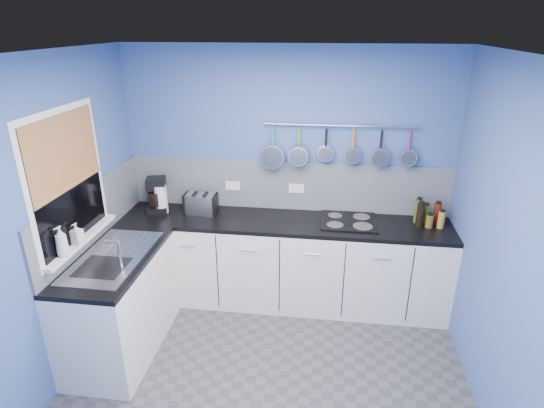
% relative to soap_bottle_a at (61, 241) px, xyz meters
% --- Properties ---
extents(floor, '(3.20, 3.00, 0.02)m').
position_rel_soap_bottle_a_xyz_m(floor, '(1.53, -0.02, -1.18)').
color(floor, '#47474C').
rests_on(floor, ground).
extents(ceiling, '(3.20, 3.00, 0.02)m').
position_rel_soap_bottle_a_xyz_m(ceiling, '(1.53, -0.02, 1.34)').
color(ceiling, white).
rests_on(ceiling, ground).
extents(wall_back, '(3.20, 0.02, 2.50)m').
position_rel_soap_bottle_a_xyz_m(wall_back, '(1.53, 1.49, 0.08)').
color(wall_back, '#3E599D').
rests_on(wall_back, ground).
extents(wall_left, '(0.02, 3.00, 2.50)m').
position_rel_soap_bottle_a_xyz_m(wall_left, '(-0.08, -0.02, 0.08)').
color(wall_left, '#3E599D').
rests_on(wall_left, ground).
extents(wall_right, '(0.02, 3.00, 2.50)m').
position_rel_soap_bottle_a_xyz_m(wall_right, '(3.14, -0.02, 0.08)').
color(wall_right, '#3E599D').
rests_on(wall_right, ground).
extents(backsplash_back, '(3.20, 0.02, 0.50)m').
position_rel_soap_bottle_a_xyz_m(backsplash_back, '(1.53, 1.47, -0.02)').
color(backsplash_back, '#8C919E').
rests_on(backsplash_back, wall_back).
extents(backsplash_left, '(0.02, 1.80, 0.50)m').
position_rel_soap_bottle_a_xyz_m(backsplash_left, '(-0.06, 0.58, -0.02)').
color(backsplash_left, '#8C919E').
rests_on(backsplash_left, wall_left).
extents(cabinet_run_back, '(3.20, 0.60, 0.86)m').
position_rel_soap_bottle_a_xyz_m(cabinet_run_back, '(1.53, 1.18, -0.74)').
color(cabinet_run_back, silver).
rests_on(cabinet_run_back, ground).
extents(worktop_back, '(3.20, 0.60, 0.04)m').
position_rel_soap_bottle_a_xyz_m(worktop_back, '(1.53, 1.18, -0.29)').
color(worktop_back, black).
rests_on(worktop_back, cabinet_run_back).
extents(cabinet_run_left, '(0.60, 1.20, 0.86)m').
position_rel_soap_bottle_a_xyz_m(cabinet_run_left, '(0.23, 0.28, -0.74)').
color(cabinet_run_left, silver).
rests_on(cabinet_run_left, ground).
extents(worktop_left, '(0.60, 1.20, 0.04)m').
position_rel_soap_bottle_a_xyz_m(worktop_left, '(0.23, 0.28, -0.29)').
color(worktop_left, black).
rests_on(worktop_left, cabinet_run_left).
extents(window_frame, '(0.01, 1.00, 1.10)m').
position_rel_soap_bottle_a_xyz_m(window_frame, '(-0.05, 0.28, 0.38)').
color(window_frame, white).
rests_on(window_frame, wall_left).
extents(window_glass, '(0.01, 0.90, 1.00)m').
position_rel_soap_bottle_a_xyz_m(window_glass, '(-0.04, 0.28, 0.38)').
color(window_glass, black).
rests_on(window_glass, wall_left).
extents(bamboo_blind, '(0.01, 0.90, 0.55)m').
position_rel_soap_bottle_a_xyz_m(bamboo_blind, '(-0.03, 0.28, 0.61)').
color(bamboo_blind, '#BB743F').
rests_on(bamboo_blind, wall_left).
extents(window_sill, '(0.10, 0.98, 0.03)m').
position_rel_soap_bottle_a_xyz_m(window_sill, '(-0.02, 0.28, -0.13)').
color(window_sill, white).
rests_on(window_sill, wall_left).
extents(sink_unit, '(0.50, 0.95, 0.01)m').
position_rel_soap_bottle_a_xyz_m(sink_unit, '(0.23, 0.28, -0.27)').
color(sink_unit, silver).
rests_on(sink_unit, worktop_left).
extents(mixer_tap, '(0.12, 0.08, 0.26)m').
position_rel_soap_bottle_a_xyz_m(mixer_tap, '(0.39, 0.10, -0.14)').
color(mixer_tap, silver).
rests_on(mixer_tap, worktop_left).
extents(socket_left, '(0.15, 0.01, 0.09)m').
position_rel_soap_bottle_a_xyz_m(socket_left, '(0.98, 1.46, -0.04)').
color(socket_left, white).
rests_on(socket_left, backsplash_back).
extents(socket_right, '(0.15, 0.01, 0.09)m').
position_rel_soap_bottle_a_xyz_m(socket_right, '(1.63, 1.46, -0.04)').
color(socket_right, white).
rests_on(socket_right, backsplash_back).
extents(pot_rail, '(1.45, 0.02, 0.02)m').
position_rel_soap_bottle_a_xyz_m(pot_rail, '(2.03, 1.43, 0.61)').
color(pot_rail, silver).
rests_on(pot_rail, wall_back).
extents(soap_bottle_a, '(0.11, 0.11, 0.24)m').
position_rel_soap_bottle_a_xyz_m(soap_bottle_a, '(0.00, 0.00, 0.00)').
color(soap_bottle_a, white).
rests_on(soap_bottle_a, window_sill).
extents(soap_bottle_b, '(0.09, 0.09, 0.17)m').
position_rel_soap_bottle_a_xyz_m(soap_bottle_b, '(0.00, 0.20, -0.03)').
color(soap_bottle_b, white).
rests_on(soap_bottle_b, window_sill).
extents(paper_towel, '(0.15, 0.15, 0.28)m').
position_rel_soap_bottle_a_xyz_m(paper_towel, '(0.30, 1.21, -0.13)').
color(paper_towel, white).
rests_on(paper_towel, worktop_back).
extents(coffee_maker, '(0.24, 0.26, 0.35)m').
position_rel_soap_bottle_a_xyz_m(coffee_maker, '(0.25, 1.23, -0.10)').
color(coffee_maker, black).
rests_on(coffee_maker, worktop_back).
extents(toaster, '(0.32, 0.21, 0.20)m').
position_rel_soap_bottle_a_xyz_m(toaster, '(0.69, 1.25, -0.17)').
color(toaster, silver).
rests_on(toaster, worktop_back).
extents(canister, '(0.10, 0.10, 0.14)m').
position_rel_soap_bottle_a_xyz_m(canister, '(0.77, 1.30, -0.20)').
color(canister, silver).
rests_on(canister, worktop_back).
extents(hob, '(0.53, 0.47, 0.01)m').
position_rel_soap_bottle_a_xyz_m(hob, '(2.15, 1.22, -0.26)').
color(hob, black).
rests_on(hob, worktop_back).
extents(pan_0, '(0.24, 0.09, 0.43)m').
position_rel_soap_bottle_a_xyz_m(pan_0, '(1.40, 1.42, 0.40)').
color(pan_0, silver).
rests_on(pan_0, pot_rail).
extents(pan_1, '(0.19, 0.12, 0.38)m').
position_rel_soap_bottle_a_xyz_m(pan_1, '(1.65, 1.42, 0.42)').
color(pan_1, silver).
rests_on(pan_1, pot_rail).
extents(pan_2, '(0.15, 0.07, 0.34)m').
position_rel_soap_bottle_a_xyz_m(pan_2, '(1.90, 1.42, 0.44)').
color(pan_2, silver).
rests_on(pan_2, pot_rail).
extents(pan_3, '(0.16, 0.09, 0.35)m').
position_rel_soap_bottle_a_xyz_m(pan_3, '(2.16, 1.42, 0.44)').
color(pan_3, silver).
rests_on(pan_3, pot_rail).
extents(pan_4, '(0.18, 0.08, 0.37)m').
position_rel_soap_bottle_a_xyz_m(pan_4, '(2.41, 1.42, 0.43)').
color(pan_4, silver).
rests_on(pan_4, pot_rail).
extents(pan_5, '(0.16, 0.08, 0.35)m').
position_rel_soap_bottle_a_xyz_m(pan_5, '(2.67, 1.42, 0.44)').
color(pan_5, silver).
rests_on(pan_5, pot_rail).
extents(condiment_0, '(0.07, 0.07, 0.21)m').
position_rel_soap_bottle_a_xyz_m(condiment_0, '(2.98, 1.29, -0.17)').
color(condiment_0, '#4C190C').
rests_on(condiment_0, worktop_back).
extents(condiment_1, '(0.06, 0.06, 0.18)m').
position_rel_soap_bottle_a_xyz_m(condiment_1, '(2.87, 1.30, -0.18)').
color(condiment_1, '#3F721E').
rests_on(condiment_1, worktop_back).
extents(condiment_2, '(0.07, 0.07, 0.24)m').
position_rel_soap_bottle_a_xyz_m(condiment_2, '(2.80, 1.30, -0.15)').
color(condiment_2, '#265919').
rests_on(condiment_2, worktop_back).
extents(condiment_3, '(0.06, 0.06, 0.16)m').
position_rel_soap_bottle_a_xyz_m(condiment_3, '(3.00, 1.20, -0.19)').
color(condiment_3, olive).
rests_on(condiment_3, worktop_back).
extents(condiment_4, '(0.07, 0.07, 0.12)m').
position_rel_soap_bottle_a_xyz_m(condiment_4, '(2.89, 1.20, -0.21)').
color(condiment_4, brown).
rests_on(condiment_4, worktop_back).
extents(condiment_5, '(0.07, 0.07, 0.23)m').
position_rel_soap_bottle_a_xyz_m(condiment_5, '(2.80, 1.21, -0.16)').
color(condiment_5, black).
rests_on(condiment_5, worktop_back).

